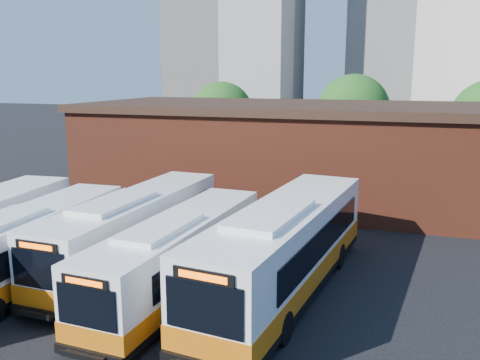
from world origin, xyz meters
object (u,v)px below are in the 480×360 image
(bus_west, at_px, (26,251))
(bus_mideast, at_px, (179,258))
(bus_east, at_px, (285,252))
(bus_midwest, at_px, (135,233))

(bus_west, xyz_separation_m, bus_mideast, (6.07, 1.22, -0.01))
(bus_west, relative_size, bus_mideast, 1.01)
(bus_west, height_order, bus_mideast, bus_west)
(bus_mideast, relative_size, bus_east, 0.85)
(bus_midwest, distance_m, bus_east, 6.91)
(bus_mideast, xyz_separation_m, bus_east, (3.81, 1.30, 0.24))
(bus_east, bearing_deg, bus_mideast, -154.82)
(bus_midwest, distance_m, bus_mideast, 3.66)
(bus_west, relative_size, bus_midwest, 0.95)
(bus_midwest, relative_size, bus_east, 0.90)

